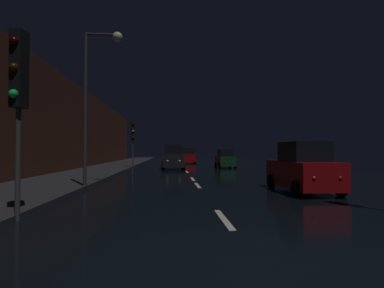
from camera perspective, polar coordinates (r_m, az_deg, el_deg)
The scene contains 11 objects.
ground at distance 29.04m, azimuth -1.47°, elevation -4.64°, with size 26.84×84.00×0.02m, color black.
sidewalk_left at distance 29.59m, azimuth -15.61°, elevation -4.36°, with size 4.40×84.00×0.15m, color #28282B.
building_facade_left at distance 26.91m, azimuth -22.50°, elevation 3.17°, with size 0.80×63.00×7.47m, color #472319.
lane_centerline at distance 20.13m, azimuth -0.30°, elevation -6.09°, with size 0.16×30.46×0.01m.
traffic_light_near_left at distance 8.62m, azimuth -29.92°, elevation 9.93°, with size 0.36×0.48×4.64m.
traffic_light_far_left at distance 29.47m, azimuth -11.08°, elevation 1.77°, with size 0.37×0.48×4.51m.
streetlamp_overhead at distance 14.45m, azimuth -17.64°, elevation 10.75°, with size 1.70×0.44×7.06m.
car_approaching_headlights at distance 28.18m, azimuth -3.53°, elevation -2.61°, with size 2.07×4.49×2.26m.
car_parked_right_near at distance 13.31m, azimuth 20.11°, elevation -4.44°, with size 1.89×4.10×2.06m.
car_parked_right_far at distance 30.37m, azimuth 6.25°, elevation -2.87°, with size 1.69×3.66×1.84m.
car_distant_taillights at distance 40.29m, azimuth -0.76°, elevation -2.35°, with size 1.88×4.06×2.05m.
Camera 1 is at (-1.32, -4.45, 1.70)m, focal length 28.30 mm.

